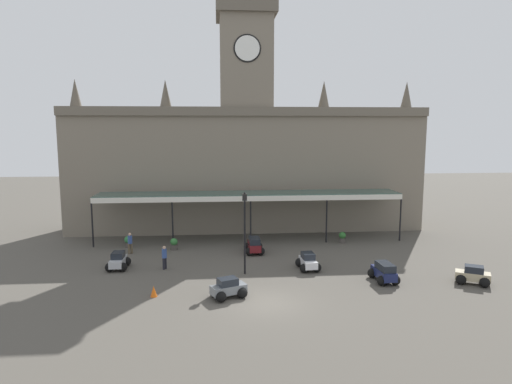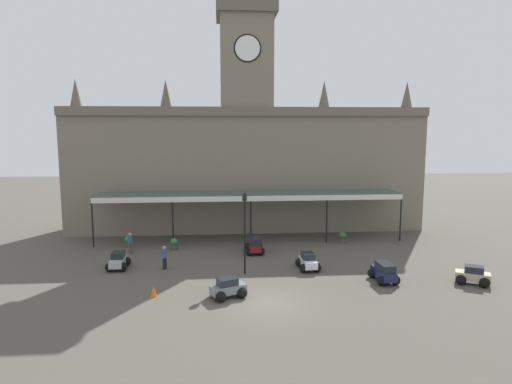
% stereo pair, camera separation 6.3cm
% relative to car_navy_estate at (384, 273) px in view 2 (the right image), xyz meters
% --- Properties ---
extents(ground_plane, '(140.00, 140.00, 0.00)m').
position_rel_car_navy_estate_xyz_m(ground_plane, '(-7.90, -2.98, -0.56)').
color(ground_plane, '#4E4A42').
extents(station_building, '(33.60, 5.69, 20.98)m').
position_rel_car_navy_estate_xyz_m(station_building, '(-7.90, 16.57, 6.36)').
color(station_building, slate).
rests_on(station_building, ground).
extents(entrance_canopy, '(26.40, 3.26, 4.22)m').
position_rel_car_navy_estate_xyz_m(entrance_canopy, '(-7.90, 11.56, 3.50)').
color(entrance_canopy, '#38564C').
rests_on(entrance_canopy, ground).
extents(car_navy_estate, '(1.62, 2.29, 1.27)m').
position_rel_car_navy_estate_xyz_m(car_navy_estate, '(0.00, 0.00, 0.00)').
color(car_navy_estate, '#19214C').
rests_on(car_navy_estate, ground).
extents(car_silver_sedan, '(1.53, 2.06, 1.19)m').
position_rel_car_navy_estate_xyz_m(car_silver_sedan, '(-17.69, 4.16, -0.06)').
color(car_silver_sedan, '#B2B5BA').
rests_on(car_silver_sedan, ground).
extents(car_beige_sedan, '(2.25, 2.06, 1.19)m').
position_rel_car_navy_estate_xyz_m(car_beige_sedan, '(5.47, -0.91, -0.06)').
color(car_beige_sedan, tan).
rests_on(car_beige_sedan, ground).
extents(car_white_sedan, '(1.60, 2.10, 1.19)m').
position_rel_car_navy_estate_xyz_m(car_white_sedan, '(-4.40, 2.88, -0.06)').
color(car_white_sedan, silver).
rests_on(car_white_sedan, ground).
extents(car_maroon_estate, '(1.58, 2.27, 1.27)m').
position_rel_car_navy_estate_xyz_m(car_maroon_estate, '(-7.82, 7.43, 0.00)').
color(car_maroon_estate, maroon).
rests_on(car_maroon_estate, ground).
extents(car_grey_sedan, '(2.23, 1.98, 1.19)m').
position_rel_car_navy_estate_xyz_m(car_grey_sedan, '(-10.08, -1.99, -0.06)').
color(car_grey_sedan, slate).
rests_on(car_grey_sedan, ground).
extents(pedestrian_near_entrance, '(0.35, 0.34, 1.67)m').
position_rel_car_navy_estate_xyz_m(pedestrian_near_entrance, '(-17.58, 8.03, 0.34)').
color(pedestrian_near_entrance, brown).
rests_on(pedestrian_near_entrance, ground).
extents(pedestrian_beside_cars, '(0.34, 0.37, 1.67)m').
position_rel_car_navy_estate_xyz_m(pedestrian_beside_cars, '(-14.42, 3.79, 0.34)').
color(pedestrian_beside_cars, black).
rests_on(pedestrian_beside_cars, ground).
extents(victorian_lamppost, '(0.30, 0.30, 5.63)m').
position_rel_car_navy_estate_xyz_m(victorian_lamppost, '(-8.86, 2.29, 2.88)').
color(victorian_lamppost, black).
rests_on(victorian_lamppost, ground).
extents(traffic_cone, '(0.40, 0.40, 0.66)m').
position_rel_car_navy_estate_xyz_m(traffic_cone, '(-14.45, -1.48, -0.24)').
color(traffic_cone, orange).
rests_on(traffic_cone, ground).
extents(planter_by_canopy, '(0.60, 0.60, 0.96)m').
position_rel_car_navy_estate_xyz_m(planter_by_canopy, '(-18.11, 9.95, -0.07)').
color(planter_by_canopy, '#47423D').
rests_on(planter_by_canopy, ground).
extents(planter_forecourt_centre, '(0.60, 0.60, 0.96)m').
position_rel_car_navy_estate_xyz_m(planter_forecourt_centre, '(0.00, 9.97, -0.07)').
color(planter_forecourt_centre, '#47423D').
rests_on(planter_forecourt_centre, ground).
extents(planter_near_kerb, '(0.60, 0.60, 0.96)m').
position_rel_car_navy_estate_xyz_m(planter_near_kerb, '(-14.25, 8.90, -0.07)').
color(planter_near_kerb, '#47423D').
rests_on(planter_near_kerb, ground).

